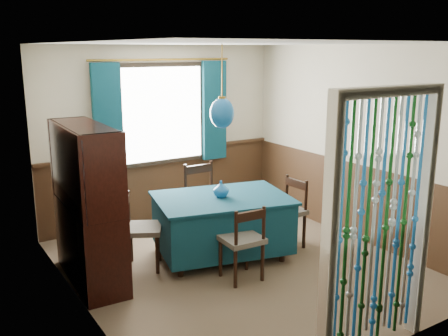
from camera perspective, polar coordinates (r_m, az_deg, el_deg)
floor at (r=5.88m, az=1.82°, el=-11.10°), size 4.00×4.00×0.00m
ceiling at (r=5.35m, az=2.03°, el=14.06°), size 4.00×4.00×0.00m
wall_back at (r=7.19m, az=-7.14°, el=3.81°), size 3.60×0.00×3.60m
wall_front at (r=4.05m, az=18.17°, el=-4.38°), size 3.60×0.00×3.60m
wall_left at (r=4.73m, az=-16.40°, el=-1.72°), size 0.00×4.00×4.00m
wall_right at (r=6.64m, az=14.85°, el=2.67°), size 0.00×4.00×4.00m
wainscot_back at (r=7.34m, az=-6.92°, el=-1.99°), size 3.60×0.00×3.60m
wainscot_front at (r=4.34m, az=17.27°, el=-13.81°), size 3.60×0.00×3.60m
wainscot_left at (r=4.97m, az=-15.65°, el=-10.06°), size 0.00×4.00×4.00m
wainscot_right at (r=6.81m, az=14.39°, el=-3.55°), size 0.00×4.00×4.00m
window at (r=7.10m, az=-7.04°, el=6.14°), size 1.32×0.12×1.42m
doorway at (r=4.15m, az=17.33°, el=-6.81°), size 1.16×0.12×2.18m
dining_table at (r=5.98m, az=-0.21°, el=-6.18°), size 1.75×1.40×0.75m
chair_near at (r=5.38m, az=2.17°, el=-8.26°), size 0.44×0.42×0.85m
chair_far at (r=6.63m, az=-2.19°, el=-3.49°), size 0.48×0.46×0.97m
chair_left at (r=5.75m, az=-9.54°, el=-6.92°), size 0.56×0.57×0.86m
chair_right at (r=6.32m, az=7.21°, el=-4.89°), size 0.43×0.45×0.88m
sideboard at (r=5.52m, az=-15.22°, el=-6.64°), size 0.50×1.31×1.70m
pendant_lamp at (r=5.67m, az=-0.23°, el=6.32°), size 0.28×0.28×0.94m
vase_table at (r=5.85m, az=-0.35°, el=-2.49°), size 0.18×0.18×0.18m
bowl_shelf at (r=5.09m, az=-13.96°, el=-1.25°), size 0.27×0.27×0.05m
vase_sideboard at (r=5.69m, az=-15.73°, el=-2.45°), size 0.21×0.21×0.17m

